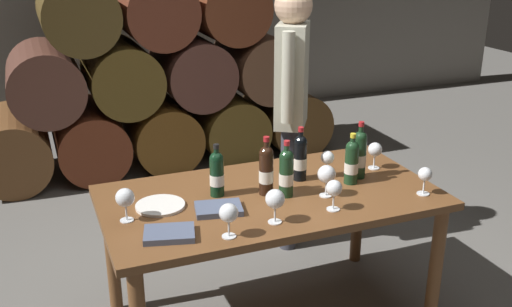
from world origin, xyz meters
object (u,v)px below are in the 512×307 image
Objects in this scene: wine_glass_0 at (275,200)px; wine_bottle_4 at (352,162)px; wine_bottle_0 at (217,173)px; serving_plate at (160,206)px; dining_table at (270,210)px; wine_bottle_5 at (286,172)px; wine_bottle_3 at (300,157)px; leather_ledger at (219,209)px; wine_bottle_1 at (266,170)px; wine_glass_7 at (327,159)px; wine_bottle_2 at (360,154)px; wine_glass_6 at (125,198)px; wine_glass_1 at (229,214)px; tasting_notebook at (169,234)px; wine_glass_2 at (375,150)px; wine_glass_3 at (425,175)px; sommelier_presenting at (291,96)px; wine_glass_5 at (327,175)px; wine_glass_4 at (334,189)px.

wine_bottle_4 is at bearing 26.36° from wine_glass_0.
serving_plate is at bearing -174.42° from wine_bottle_0.
wine_bottle_5 reaches higher than dining_table.
wine_glass_0 is (-0.17, -0.25, -0.01)m from wine_bottle_5.
serving_plate is (-0.62, 0.10, -0.12)m from wine_bottle_5.
leather_ledger is at bearing -158.01° from wine_bottle_3.
wine_glass_7 is at bearing 12.38° from wine_bottle_1.
wine_bottle_2 is 1.07× the size of wine_bottle_5.
wine_bottle_2 reaches higher than leather_ledger.
wine_bottle_4 is 1.71× the size of wine_glass_6.
wine_bottle_3 reaches higher than wine_glass_1.
wine_glass_7 is at bearing 34.42° from tasting_notebook.
wine_glass_6 is at bearing -174.25° from wine_glass_2.
wine_bottle_2 is 1.99× the size of wine_glass_1.
wine_glass_3 is 1.09m from sommelier_presenting.
wine_glass_7 is at bearing 60.99° from wine_glass_5.
wine_bottle_2 is at bearing 1.81° from wine_bottle_1.
wine_bottle_3 is 1.23× the size of serving_plate.
wine_glass_0 is 0.31m from leather_ledger.
wine_bottle_1 is 1.94× the size of wine_glass_1.
wine_bottle_2 is at bearing -1.40° from serving_plate.
wine_glass_5 reaches higher than wine_glass_7.
wine_bottle_3 is at bearing -110.52° from sommelier_presenting.
wine_glass_3 is at bearing -19.06° from wine_glass_5.
wine_glass_4 reaches higher than serving_plate.
wine_glass_6 is 0.73× the size of leather_ledger.
wine_glass_4 is at bearing 3.69° from wine_glass_0.
wine_glass_3 is 0.90× the size of wine_glass_6.
wine_bottle_1 is 1.87× the size of wine_glass_0.
wine_glass_2 is (0.78, 0.41, -0.01)m from wine_glass_0.
wine_glass_4 is (-0.24, -0.25, -0.01)m from wine_bottle_4.
wine_glass_2 is (1.02, 0.46, -0.00)m from wine_glass_1.
wine_glass_1 is at bearing -101.46° from wine_bottle_0.
wine_glass_2 is 0.30m from wine_glass_7.
wine_glass_5 reaches higher than leather_ledger.
wine_bottle_0 reaches higher than dining_table.
wine_glass_5 is (0.60, 0.23, 0.00)m from wine_glass_1.
wine_bottle_0 is at bearing 59.99° from tasting_notebook.
wine_glass_5 is at bearing -22.23° from wine_bottle_5.
wine_bottle_2 is 2.13× the size of wine_glass_7.
tasting_notebook is (-0.81, -0.37, -0.11)m from wine_bottle_3.
wine_bottle_1 is at bearing -155.96° from wine_bottle_3.
wine_bottle_5 is at bearing -170.64° from wine_bottle_2.
wine_bottle_1 is at bearing -4.67° from serving_plate.
wine_glass_6 is (-0.48, -0.12, -0.01)m from wine_bottle_0.
wine_glass_2 is 1.00× the size of wine_glass_4.
wine_glass_1 is 0.85m from wine_glass_7.
sommelier_presenting is at bearing 104.32° from wine_glass_3.
wine_bottle_4 is 1.81× the size of wine_glass_2.
dining_table is 10.32× the size of wine_glass_5.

